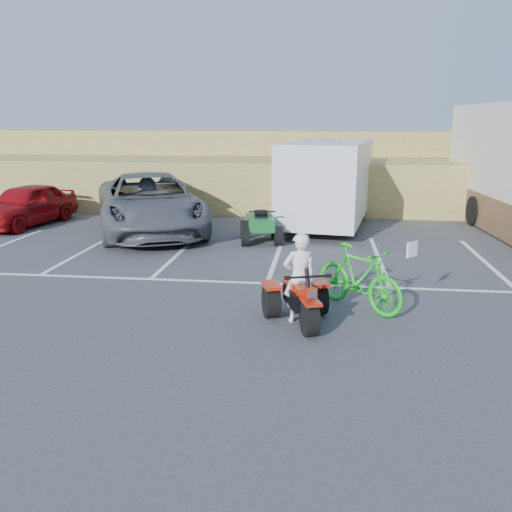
# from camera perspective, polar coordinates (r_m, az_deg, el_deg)

# --- Properties ---
(ground) EXTENTS (100.00, 100.00, 0.00)m
(ground) POSITION_cam_1_polar(r_m,az_deg,el_deg) (9.91, -0.24, -6.93)
(ground) COLOR #3A3A3D
(ground) RESTS_ON ground
(parking_stripes) EXTENTS (28.00, 5.16, 0.01)m
(parking_stripes) POSITION_cam_1_polar(r_m,az_deg,el_deg) (13.71, 5.51, -0.99)
(parking_stripes) COLOR white
(parking_stripes) RESTS_ON ground
(grass_embankment) EXTENTS (40.00, 8.50, 3.10)m
(grass_embankment) POSITION_cam_1_polar(r_m,az_deg,el_deg) (24.77, 4.35, 9.10)
(grass_embankment) COLOR olive
(grass_embankment) RESTS_ON ground
(red_trike_atv) EXTENTS (1.62, 1.88, 1.04)m
(red_trike_atv) POSITION_cam_1_polar(r_m,az_deg,el_deg) (9.84, 4.74, -7.13)
(red_trike_atv) COLOR #B11E0A
(red_trike_atv) RESTS_ON ground
(rider) EXTENTS (0.69, 0.56, 1.64)m
(rider) POSITION_cam_1_polar(r_m,az_deg,el_deg) (9.71, 4.60, -2.29)
(rider) COLOR white
(rider) RESTS_ON ground
(green_dirt_bike) EXTENTS (1.89, 1.86, 1.24)m
(green_dirt_bike) POSITION_cam_1_polar(r_m,az_deg,el_deg) (10.58, 10.76, -2.25)
(green_dirt_bike) COLOR #14BF19
(green_dirt_bike) RESTS_ON ground
(grey_pickup) EXTENTS (5.56, 7.47, 1.89)m
(grey_pickup) POSITION_cam_1_polar(r_m,az_deg,el_deg) (18.01, -11.13, 5.48)
(grey_pickup) COLOR #4E5156
(grey_pickup) RESTS_ON ground
(red_car) EXTENTS (2.34, 4.42, 1.43)m
(red_car) POSITION_cam_1_polar(r_m,az_deg,el_deg) (20.44, -23.10, 4.98)
(red_car) COLOR maroon
(red_car) RESTS_ON ground
(cargo_trailer) EXTENTS (3.36, 6.45, 2.87)m
(cargo_trailer) POSITION_cam_1_polar(r_m,az_deg,el_deg) (18.85, 7.62, 7.86)
(cargo_trailer) COLOR silver
(cargo_trailer) RESTS_ON ground
(quad_atv_blue) EXTENTS (1.58, 1.77, 0.95)m
(quad_atv_blue) POSITION_cam_1_polar(r_m,az_deg,el_deg) (18.33, -8.53, 2.74)
(quad_atv_blue) COLOR navy
(quad_atv_blue) RESTS_ON ground
(quad_atv_green) EXTENTS (1.45, 1.79, 1.05)m
(quad_atv_green) POSITION_cam_1_polar(r_m,az_deg,el_deg) (16.33, 0.52, 1.51)
(quad_atv_green) COLOR #155D25
(quad_atv_green) RESTS_ON ground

